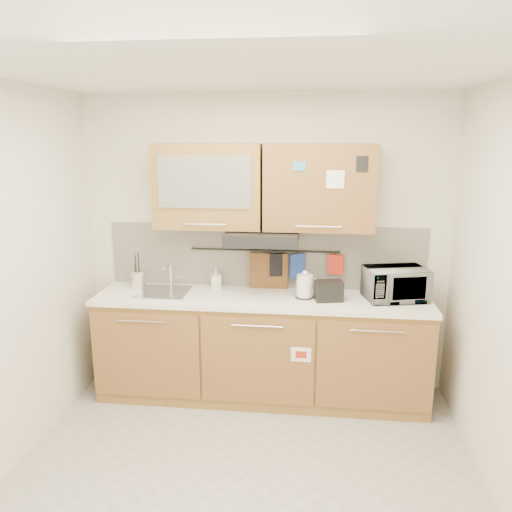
# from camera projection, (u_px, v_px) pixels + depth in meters

# --- Properties ---
(floor) EXTENTS (3.20, 3.20, 0.00)m
(floor) POSITION_uv_depth(u_px,v_px,m) (242.00, 486.00, 3.28)
(floor) COLOR #9E9993
(floor) RESTS_ON ground
(ceiling) EXTENTS (3.20, 3.20, 0.00)m
(ceiling) POSITION_uv_depth(u_px,v_px,m) (239.00, 66.00, 2.67)
(ceiling) COLOR white
(ceiling) RESTS_ON wall_back
(wall_back) EXTENTS (3.20, 0.00, 3.20)m
(wall_back) POSITION_uv_depth(u_px,v_px,m) (265.00, 245.00, 4.42)
(wall_back) COLOR silver
(wall_back) RESTS_ON ground
(base_cabinet) EXTENTS (2.80, 0.64, 0.88)m
(base_cabinet) POSITION_uv_depth(u_px,v_px,m) (261.00, 353.00, 4.33)
(base_cabinet) COLOR #A67B3B
(base_cabinet) RESTS_ON floor
(countertop) EXTENTS (2.82, 0.62, 0.04)m
(countertop) POSITION_uv_depth(u_px,v_px,m) (261.00, 299.00, 4.22)
(countertop) COLOR white
(countertop) RESTS_ON base_cabinet
(backsplash) EXTENTS (2.80, 0.02, 0.56)m
(backsplash) POSITION_uv_depth(u_px,v_px,m) (265.00, 256.00, 4.43)
(backsplash) COLOR silver
(backsplash) RESTS_ON countertop
(upper_cabinets) EXTENTS (1.82, 0.37, 0.70)m
(upper_cabinets) POSITION_uv_depth(u_px,v_px,m) (263.00, 187.00, 4.13)
(upper_cabinets) COLOR #A67B3B
(upper_cabinets) RESTS_ON wall_back
(range_hood) EXTENTS (0.60, 0.46, 0.10)m
(range_hood) POSITION_uv_depth(u_px,v_px,m) (262.00, 237.00, 4.15)
(range_hood) COLOR black
(range_hood) RESTS_ON upper_cabinets
(sink) EXTENTS (0.42, 0.40, 0.26)m
(sink) POSITION_uv_depth(u_px,v_px,m) (164.00, 292.00, 4.32)
(sink) COLOR silver
(sink) RESTS_ON countertop
(utensil_rail) EXTENTS (1.30, 0.02, 0.02)m
(utensil_rail) POSITION_uv_depth(u_px,v_px,m) (265.00, 250.00, 4.38)
(utensil_rail) COLOR black
(utensil_rail) RESTS_ON backsplash
(utensil_crock) EXTENTS (0.16, 0.16, 0.32)m
(utensil_crock) POSITION_uv_depth(u_px,v_px,m) (139.00, 279.00, 4.42)
(utensil_crock) COLOR silver
(utensil_crock) RESTS_ON countertop
(kettle) EXTENTS (0.17, 0.15, 0.24)m
(kettle) POSITION_uv_depth(u_px,v_px,m) (305.00, 287.00, 4.16)
(kettle) COLOR silver
(kettle) RESTS_ON countertop
(toaster) EXTENTS (0.25, 0.18, 0.17)m
(toaster) POSITION_uv_depth(u_px,v_px,m) (329.00, 291.00, 4.08)
(toaster) COLOR black
(toaster) RESTS_ON countertop
(microwave) EXTENTS (0.55, 0.44, 0.27)m
(microwave) POSITION_uv_depth(u_px,v_px,m) (395.00, 284.00, 4.10)
(microwave) COLOR #999999
(microwave) RESTS_ON countertop
(soap_bottle) EXTENTS (0.10, 0.10, 0.19)m
(soap_bottle) POSITION_uv_depth(u_px,v_px,m) (216.00, 278.00, 4.41)
(soap_bottle) COLOR #999999
(soap_bottle) RESTS_ON countertop
(cutting_board) EXTENTS (0.34, 0.03, 0.42)m
(cutting_board) POSITION_uv_depth(u_px,v_px,m) (269.00, 276.00, 4.42)
(cutting_board) COLOR brown
(cutting_board) RESTS_ON utensil_rail
(oven_mitt) EXTENTS (0.13, 0.07, 0.22)m
(oven_mitt) POSITION_uv_depth(u_px,v_px,m) (297.00, 266.00, 4.37)
(oven_mitt) COLOR #203D95
(oven_mitt) RESTS_ON utensil_rail
(dark_pouch) EXTENTS (0.13, 0.05, 0.21)m
(dark_pouch) POSITION_uv_depth(u_px,v_px,m) (277.00, 265.00, 4.39)
(dark_pouch) COLOR black
(dark_pouch) RESTS_ON utensil_rail
(pot_holder) EXTENTS (0.14, 0.05, 0.17)m
(pot_holder) POSITION_uv_depth(u_px,v_px,m) (335.00, 265.00, 4.33)
(pot_holder) COLOR #B52818
(pot_holder) RESTS_ON utensil_rail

